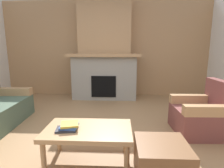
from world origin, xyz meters
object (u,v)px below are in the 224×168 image
Objects in this scene: coffee_table at (88,133)px; fireplace at (105,56)px; ottoman at (161,162)px; armchair at (202,115)px.

fireplace is at bearing 91.19° from coffee_table.
fireplace is at bearing 104.60° from ottoman.
armchair reaches higher than coffee_table.
fireplace reaches higher than armchair.
fireplace reaches higher than ottoman.
ottoman is at bearing -17.90° from coffee_table.
armchair is 1.90m from coffee_table.
armchair is 1.63× the size of ottoman.
armchair is at bearing -50.99° from fireplace.
ottoman is at bearing -75.40° from fireplace.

